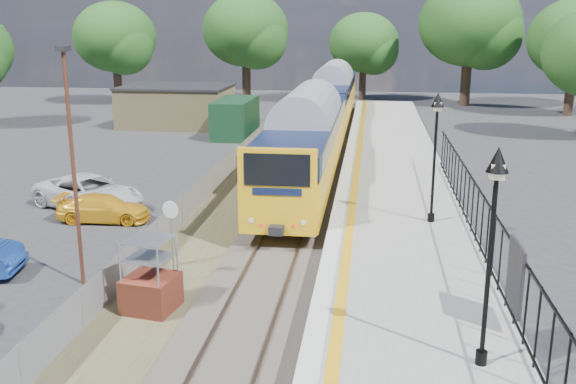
% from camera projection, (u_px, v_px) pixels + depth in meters
% --- Properties ---
extents(ground, '(120.00, 120.00, 0.00)m').
position_uv_depth(ground, '(256.00, 307.00, 18.10)').
color(ground, '#2D2D30').
rests_on(ground, ground).
extents(track_bed, '(5.90, 80.00, 0.29)m').
position_uv_depth(track_bed, '(285.00, 209.00, 27.41)').
color(track_bed, '#473F38').
rests_on(track_bed, ground).
extents(platform, '(5.00, 70.00, 0.90)m').
position_uv_depth(platform, '(397.00, 216.00, 25.13)').
color(platform, gray).
rests_on(platform, ground).
extents(platform_edge, '(0.90, 70.00, 0.01)m').
position_uv_depth(platform_edge, '(345.00, 203.00, 25.27)').
color(platform_edge, silver).
rests_on(platform_edge, platform).
extents(victorian_lamp_south, '(0.44, 0.44, 4.60)m').
position_uv_depth(victorian_lamp_south, '(494.00, 207.00, 12.48)').
color(victorian_lamp_south, black).
rests_on(victorian_lamp_south, platform).
extents(victorian_lamp_north, '(0.44, 0.44, 4.60)m').
position_uv_depth(victorian_lamp_north, '(436.00, 127.00, 22.09)').
color(victorian_lamp_north, black).
rests_on(victorian_lamp_north, platform).
extents(palisade_fence, '(0.12, 26.00, 2.00)m').
position_uv_depth(palisade_fence, '(486.00, 230.00, 18.95)').
color(palisade_fence, black).
rests_on(palisade_fence, platform).
extents(wire_fence, '(0.06, 52.00, 1.20)m').
position_uv_depth(wire_fence, '(213.00, 182.00, 29.98)').
color(wire_fence, '#999EA3').
rests_on(wire_fence, ground).
extents(outbuilding, '(10.80, 10.10, 3.12)m').
position_uv_depth(outbuilding, '(188.00, 108.00, 49.01)').
color(outbuilding, tan).
rests_on(outbuilding, ground).
extents(tree_line, '(56.80, 43.80, 11.88)m').
position_uv_depth(tree_line, '(355.00, 37.00, 56.51)').
color(tree_line, '#332319').
rests_on(tree_line, ground).
extents(train, '(2.82, 40.83, 3.51)m').
position_uv_depth(train, '(324.00, 111.00, 41.18)').
color(train, '#F0AD15').
rests_on(train, ground).
extents(brick_plinth, '(1.53, 1.53, 2.15)m').
position_uv_depth(brick_plinth, '(150.00, 276.00, 17.62)').
color(brick_plinth, brown).
rests_on(brick_plinth, ground).
extents(speed_sign, '(0.53, 0.17, 2.68)m').
position_uv_depth(speed_sign, '(172.00, 229.00, 19.21)').
color(speed_sign, '#999EA3').
rests_on(speed_sign, ground).
extents(carpark_lamp, '(0.25, 0.50, 7.16)m').
position_uv_depth(carpark_lamp, '(72.00, 154.00, 18.71)').
color(carpark_lamp, '#522A1B').
rests_on(carpark_lamp, ground).
extents(car_yellow, '(3.81, 1.73, 1.08)m').
position_uv_depth(car_yellow, '(104.00, 208.00, 25.86)').
color(car_yellow, '#F0AC1C').
rests_on(car_yellow, ground).
extents(car_white, '(5.70, 4.38, 1.44)m').
position_uv_depth(car_white, '(89.00, 193.00, 27.58)').
color(car_white, silver).
rests_on(car_white, ground).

